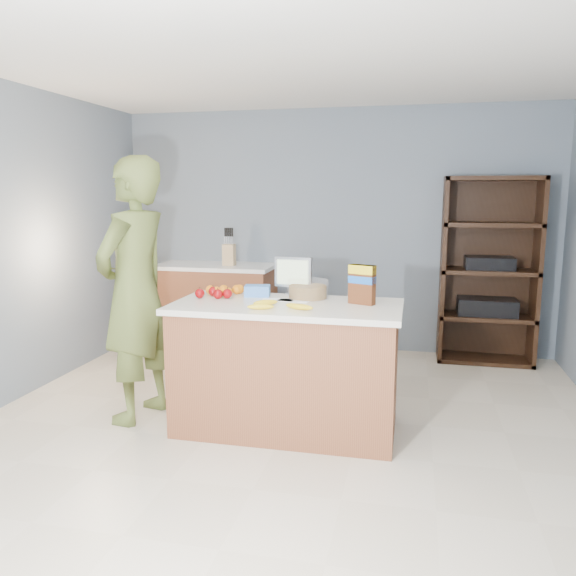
% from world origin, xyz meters
% --- Properties ---
extents(floor, '(4.50, 5.00, 0.02)m').
position_xyz_m(floor, '(0.00, 0.00, 0.00)').
color(floor, beige).
rests_on(floor, ground).
extents(walls, '(4.52, 5.02, 2.51)m').
position_xyz_m(walls, '(0.00, 0.00, 1.65)').
color(walls, slate).
rests_on(walls, ground).
extents(counter_peninsula, '(1.56, 0.76, 0.90)m').
position_xyz_m(counter_peninsula, '(0.00, 0.30, 0.42)').
color(counter_peninsula, brown).
rests_on(counter_peninsula, ground).
extents(back_cabinet, '(1.24, 0.62, 0.90)m').
position_xyz_m(back_cabinet, '(-1.20, 2.20, 0.45)').
color(back_cabinet, brown).
rests_on(back_cabinet, ground).
extents(shelving_unit, '(0.90, 0.40, 1.80)m').
position_xyz_m(shelving_unit, '(1.55, 2.35, 0.86)').
color(shelving_unit, black).
rests_on(shelving_unit, ground).
extents(person, '(0.58, 0.77, 1.90)m').
position_xyz_m(person, '(-1.11, 0.27, 0.95)').
color(person, '#535F2A').
rests_on(person, ground).
extents(knife_block, '(0.12, 0.10, 0.31)m').
position_xyz_m(knife_block, '(-1.04, 2.17, 1.02)').
color(knife_block, tan).
rests_on(knife_block, back_cabinet).
extents(envelopes, '(0.35, 0.14, 0.00)m').
position_xyz_m(envelopes, '(-0.03, 0.41, 0.90)').
color(envelopes, white).
rests_on(envelopes, counter_peninsula).
extents(bananas, '(0.43, 0.25, 0.04)m').
position_xyz_m(bananas, '(-0.00, 0.14, 0.92)').
color(bananas, yellow).
rests_on(bananas, counter_peninsula).
extents(apples, '(0.27, 0.17, 0.07)m').
position_xyz_m(apples, '(-0.55, 0.39, 0.93)').
color(apples, maroon).
rests_on(apples, counter_peninsula).
extents(oranges, '(0.27, 0.22, 0.07)m').
position_xyz_m(oranges, '(-0.52, 0.51, 0.93)').
color(oranges, orange).
rests_on(oranges, counter_peninsula).
extents(blue_carton, '(0.20, 0.15, 0.08)m').
position_xyz_m(blue_carton, '(-0.27, 0.53, 0.94)').
color(blue_carton, blue).
rests_on(blue_carton, counter_peninsula).
extents(salad_bowl, '(0.30, 0.30, 0.13)m').
position_xyz_m(salad_bowl, '(0.10, 0.54, 0.96)').
color(salad_bowl, '#267219').
rests_on(salad_bowl, counter_peninsula).
extents(tv, '(0.28, 0.12, 0.28)m').
position_xyz_m(tv, '(-0.02, 0.63, 1.06)').
color(tv, silver).
rests_on(tv, counter_peninsula).
extents(cereal_box, '(0.19, 0.13, 0.27)m').
position_xyz_m(cereal_box, '(0.50, 0.40, 1.06)').
color(cereal_box, '#592B14').
rests_on(cereal_box, counter_peninsula).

